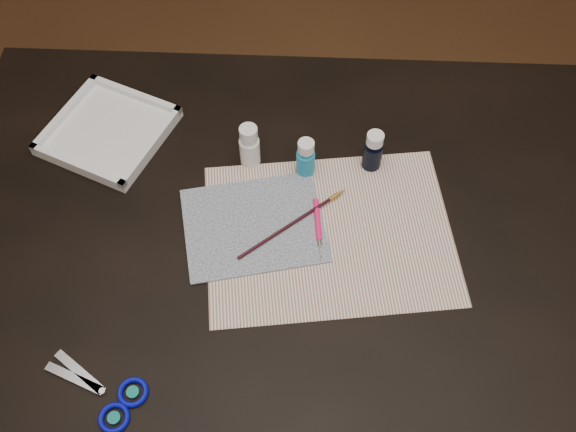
{
  "coord_description": "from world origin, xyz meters",
  "views": [
    {
      "loc": [
        0.03,
        -0.61,
        1.74
      ],
      "look_at": [
        0.0,
        0.0,
        0.8
      ],
      "focal_mm": 40.0,
      "sensor_mm": 36.0,
      "label": 1
    }
  ],
  "objects_px": {
    "paint_bottle_cyan": "(306,158)",
    "paint_bottle_navy": "(373,151)",
    "paper": "(329,233)",
    "palette_tray": "(108,131)",
    "canvas": "(254,225)",
    "scissors": "(91,390)",
    "paint_bottle_white": "(249,145)"
  },
  "relations": [
    {
      "from": "scissors",
      "to": "paint_bottle_cyan",
      "type": "bearing_deg",
      "value": -104.89
    },
    {
      "from": "canvas",
      "to": "paint_bottle_navy",
      "type": "distance_m",
      "value": 0.27
    },
    {
      "from": "paint_bottle_navy",
      "to": "scissors",
      "type": "height_order",
      "value": "paint_bottle_navy"
    },
    {
      "from": "paper",
      "to": "paint_bottle_white",
      "type": "height_order",
      "value": "paint_bottle_white"
    },
    {
      "from": "canvas",
      "to": "scissors",
      "type": "bearing_deg",
      "value": -126.41
    },
    {
      "from": "paper",
      "to": "canvas",
      "type": "relative_size",
      "value": 1.77
    },
    {
      "from": "scissors",
      "to": "palette_tray",
      "type": "relative_size",
      "value": 0.88
    },
    {
      "from": "paint_bottle_cyan",
      "to": "palette_tray",
      "type": "relative_size",
      "value": 0.4
    },
    {
      "from": "canvas",
      "to": "paint_bottle_navy",
      "type": "relative_size",
      "value": 2.8
    },
    {
      "from": "canvas",
      "to": "palette_tray",
      "type": "distance_m",
      "value": 0.37
    },
    {
      "from": "paint_bottle_cyan",
      "to": "scissors",
      "type": "height_order",
      "value": "paint_bottle_cyan"
    },
    {
      "from": "scissors",
      "to": "palette_tray",
      "type": "height_order",
      "value": "palette_tray"
    },
    {
      "from": "paint_bottle_cyan",
      "to": "canvas",
      "type": "bearing_deg",
      "value": -125.03
    },
    {
      "from": "canvas",
      "to": "paint_bottle_navy",
      "type": "xyz_separation_m",
      "value": [
        0.22,
        0.15,
        0.04
      ]
    },
    {
      "from": "scissors",
      "to": "palette_tray",
      "type": "bearing_deg",
      "value": -60.85
    },
    {
      "from": "paint_bottle_white",
      "to": "paper",
      "type": "bearing_deg",
      "value": -45.81
    },
    {
      "from": "paint_bottle_cyan",
      "to": "paint_bottle_navy",
      "type": "height_order",
      "value": "paint_bottle_navy"
    },
    {
      "from": "paint_bottle_navy",
      "to": "scissors",
      "type": "xyz_separation_m",
      "value": [
        -0.45,
        -0.46,
        -0.04
      ]
    },
    {
      "from": "paper",
      "to": "palette_tray",
      "type": "xyz_separation_m",
      "value": [
        -0.44,
        0.21,
        0.01
      ]
    },
    {
      "from": "paint_bottle_cyan",
      "to": "palette_tray",
      "type": "height_order",
      "value": "paint_bottle_cyan"
    },
    {
      "from": "paper",
      "to": "paint_bottle_cyan",
      "type": "height_order",
      "value": "paint_bottle_cyan"
    },
    {
      "from": "canvas",
      "to": "paint_bottle_white",
      "type": "height_order",
      "value": "paint_bottle_white"
    },
    {
      "from": "paint_bottle_white",
      "to": "paint_bottle_cyan",
      "type": "xyz_separation_m",
      "value": [
        0.11,
        -0.02,
        -0.0
      ]
    },
    {
      "from": "paint_bottle_cyan",
      "to": "scissors",
      "type": "xyz_separation_m",
      "value": [
        -0.32,
        -0.44,
        -0.04
      ]
    },
    {
      "from": "paper",
      "to": "scissors",
      "type": "xyz_separation_m",
      "value": [
        -0.37,
        -0.3,
        0.0
      ]
    },
    {
      "from": "paint_bottle_cyan",
      "to": "paper",
      "type": "bearing_deg",
      "value": -70.92
    },
    {
      "from": "paint_bottle_navy",
      "to": "paint_bottle_cyan",
      "type": "bearing_deg",
      "value": -170.55
    },
    {
      "from": "paper",
      "to": "paint_bottle_cyan",
      "type": "distance_m",
      "value": 0.15
    },
    {
      "from": "paint_bottle_cyan",
      "to": "paint_bottle_white",
      "type": "bearing_deg",
      "value": 168.83
    },
    {
      "from": "paint_bottle_white",
      "to": "palette_tray",
      "type": "height_order",
      "value": "paint_bottle_white"
    },
    {
      "from": "canvas",
      "to": "scissors",
      "type": "relative_size",
      "value": 1.32
    },
    {
      "from": "canvas",
      "to": "scissors",
      "type": "xyz_separation_m",
      "value": [
        -0.23,
        -0.31,
        0.0
      ]
    }
  ]
}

